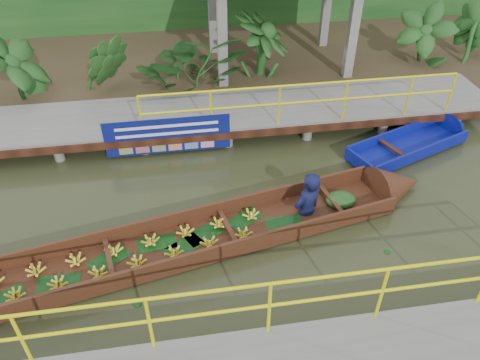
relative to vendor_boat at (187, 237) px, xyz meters
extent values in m
plane|color=#2A3018|center=(0.20, 0.62, -0.26)|extent=(80.00, 80.00, 0.00)
cube|color=#362A1B|center=(0.20, 8.12, -0.03)|extent=(30.00, 8.00, 0.45)
cube|color=slate|center=(0.20, 4.12, 0.24)|extent=(16.00, 2.00, 0.15)
cube|color=black|center=(0.20, 3.12, 0.16)|extent=(16.00, 0.12, 0.18)
cylinder|color=#FFF70D|center=(2.95, 3.17, 1.32)|extent=(7.50, 0.05, 0.05)
cylinder|color=#FFF70D|center=(2.95, 3.17, 0.87)|extent=(7.50, 0.05, 0.05)
cylinder|color=#FFF70D|center=(2.95, 3.17, 0.82)|extent=(0.05, 0.05, 1.00)
cylinder|color=slate|center=(-3.80, 3.32, -0.04)|extent=(0.24, 0.24, 0.55)
cylinder|color=slate|center=(-3.80, 4.92, -0.04)|extent=(0.24, 0.24, 0.55)
cylinder|color=slate|center=(-1.80, 3.32, -0.04)|extent=(0.24, 0.24, 0.55)
cylinder|color=slate|center=(-1.80, 4.92, -0.04)|extent=(0.24, 0.24, 0.55)
cylinder|color=slate|center=(0.20, 3.32, -0.04)|extent=(0.24, 0.24, 0.55)
cylinder|color=slate|center=(0.20, 4.92, -0.04)|extent=(0.24, 0.24, 0.55)
cylinder|color=slate|center=(2.20, 3.32, -0.04)|extent=(0.24, 0.24, 0.55)
cylinder|color=slate|center=(2.20, 4.92, -0.04)|extent=(0.24, 0.24, 0.55)
cylinder|color=slate|center=(4.20, 3.32, -0.04)|extent=(0.24, 0.24, 0.55)
cylinder|color=slate|center=(4.20, 4.92, -0.04)|extent=(0.24, 0.24, 0.55)
cylinder|color=slate|center=(6.20, 3.32, -0.04)|extent=(0.24, 0.24, 0.55)
cylinder|color=slate|center=(6.20, 4.92, -0.04)|extent=(0.24, 0.24, 0.55)
cylinder|color=slate|center=(0.20, 3.32, -0.04)|extent=(0.24, 0.24, 0.55)
cylinder|color=#FFF70D|center=(1.20, -2.43, 1.39)|extent=(10.00, 0.05, 0.05)
cylinder|color=#FFF70D|center=(1.20, -2.43, 0.94)|extent=(10.00, 0.05, 0.05)
cylinder|color=#FFF70D|center=(1.20, -2.43, 0.89)|extent=(0.05, 0.05, 1.00)
cube|color=slate|center=(1.40, 5.72, 1.34)|extent=(0.25, 0.25, 2.80)
cube|color=slate|center=(5.00, 5.72, 1.34)|extent=(0.25, 0.25, 2.80)
cube|color=slate|center=(1.40, 8.12, 1.34)|extent=(0.25, 0.25, 2.80)
cube|color=slate|center=(5.00, 8.12, 1.34)|extent=(0.25, 0.25, 2.80)
cube|color=#3B1F10|center=(-0.31, -0.07, -0.19)|extent=(8.98, 2.95, 0.07)
cube|color=#3B1F10|center=(-0.43, 0.48, -0.03)|extent=(8.76, 1.92, 0.38)
cube|color=#3B1F10|center=(-0.20, -0.61, -0.03)|extent=(8.76, 1.92, 0.38)
cone|color=#3B1F10|center=(4.55, 0.97, -0.10)|extent=(1.32, 1.28, 1.07)
ellipsoid|color=#143E16|center=(3.19, 0.68, -0.08)|extent=(0.71, 0.61, 0.29)
imported|color=#0F1339|center=(2.42, 0.51, 0.79)|extent=(0.82, 0.73, 1.89)
cube|color=navy|center=(5.42, 2.37, -0.16)|extent=(3.18, 1.96, 0.10)
cube|color=navy|center=(5.25, 2.80, -0.03)|extent=(2.87, 1.16, 0.31)
cube|color=navy|center=(5.58, 1.95, -0.03)|extent=(2.87, 1.16, 0.31)
cube|color=navy|center=(3.99, 1.82, -0.03)|extent=(0.39, 0.88, 0.31)
cone|color=navy|center=(7.03, 3.00, -0.10)|extent=(0.88, 1.02, 0.85)
cube|color=black|center=(4.94, 2.19, 0.01)|extent=(0.43, 0.89, 0.05)
cube|color=navy|center=(-0.23, 3.10, 0.29)|extent=(2.91, 0.03, 0.91)
cube|color=white|center=(-0.23, 3.08, 0.56)|extent=(2.36, 0.01, 0.07)
cube|color=white|center=(-0.23, 3.08, 0.36)|extent=(2.36, 0.01, 0.07)
imported|color=#143E16|center=(-3.94, 5.92, 0.98)|extent=(1.27, 1.27, 1.58)
imported|color=#143E16|center=(-1.94, 5.92, 0.98)|extent=(1.27, 1.27, 1.58)
imported|color=#143E16|center=(0.56, 5.92, 0.98)|extent=(1.27, 1.27, 1.58)
imported|color=#143E16|center=(2.56, 5.92, 0.98)|extent=(1.27, 1.27, 1.58)
imported|color=#143E16|center=(7.56, 5.92, 0.98)|extent=(1.27, 1.27, 1.58)
imported|color=#143E16|center=(9.06, 5.92, 0.98)|extent=(1.27, 1.27, 1.58)
camera|label=1|loc=(0.01, -6.25, 6.13)|focal=35.00mm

